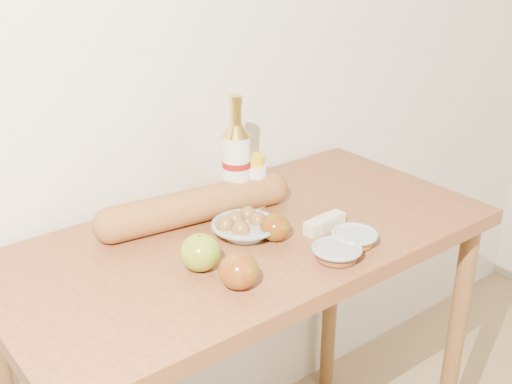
# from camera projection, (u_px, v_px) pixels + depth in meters

# --- Properties ---
(back_wall) EXTENTS (3.50, 0.02, 2.60)m
(back_wall) POSITION_uv_depth(u_px,v_px,m) (167.00, 44.00, 1.60)
(back_wall) COLOR beige
(back_wall) RESTS_ON ground
(table) EXTENTS (1.20, 0.60, 0.90)m
(table) POSITION_uv_depth(u_px,v_px,m) (248.00, 279.00, 1.58)
(table) COLOR #975830
(table) RESTS_ON ground
(bourbon_bottle) EXTENTS (0.09, 0.09, 0.30)m
(bourbon_bottle) POSITION_uv_depth(u_px,v_px,m) (237.00, 164.00, 1.61)
(bourbon_bottle) COLOR beige
(bourbon_bottle) RESTS_ON table
(cream_bottle) EXTENTS (0.08, 0.08, 0.14)m
(cream_bottle) POSITION_uv_depth(u_px,v_px,m) (254.00, 182.00, 1.66)
(cream_bottle) COLOR white
(cream_bottle) RESTS_ON table
(egg_bowl) EXTENTS (0.19, 0.19, 0.06)m
(egg_bowl) POSITION_uv_depth(u_px,v_px,m) (244.00, 227.00, 1.51)
(egg_bowl) COLOR gray
(egg_bowl) RESTS_ON table
(baguette) EXTENTS (0.53, 0.16, 0.09)m
(baguette) POSITION_uv_depth(u_px,v_px,m) (196.00, 206.00, 1.57)
(baguette) COLOR #AA6D34
(baguette) RESTS_ON table
(apple_yellowgreen) EXTENTS (0.12, 0.12, 0.08)m
(apple_yellowgreen) POSITION_uv_depth(u_px,v_px,m) (200.00, 252.00, 1.36)
(apple_yellowgreen) COLOR #A69621
(apple_yellowgreen) RESTS_ON table
(apple_redgreen_front) EXTENTS (0.11, 0.11, 0.08)m
(apple_redgreen_front) POSITION_uv_depth(u_px,v_px,m) (239.00, 271.00, 1.30)
(apple_redgreen_front) COLOR #980810
(apple_redgreen_front) RESTS_ON table
(apple_redgreen_right) EXTENTS (0.08, 0.08, 0.07)m
(apple_redgreen_right) POSITION_uv_depth(u_px,v_px,m) (275.00, 227.00, 1.49)
(apple_redgreen_right) COLOR #8E0709
(apple_redgreen_right) RESTS_ON table
(sugar_bowl) EXTENTS (0.13, 0.13, 0.03)m
(sugar_bowl) POSITION_uv_depth(u_px,v_px,m) (337.00, 252.00, 1.41)
(sugar_bowl) COLOR gray
(sugar_bowl) RESTS_ON table
(syrup_bowl) EXTENTS (0.11, 0.11, 0.03)m
(syrup_bowl) POSITION_uv_depth(u_px,v_px,m) (354.00, 238.00, 1.47)
(syrup_bowl) COLOR #98A6A1
(syrup_bowl) RESTS_ON table
(butter_stick) EXTENTS (0.12, 0.04, 0.03)m
(butter_stick) POSITION_uv_depth(u_px,v_px,m) (325.00, 224.00, 1.54)
(butter_stick) COLOR beige
(butter_stick) RESTS_ON table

